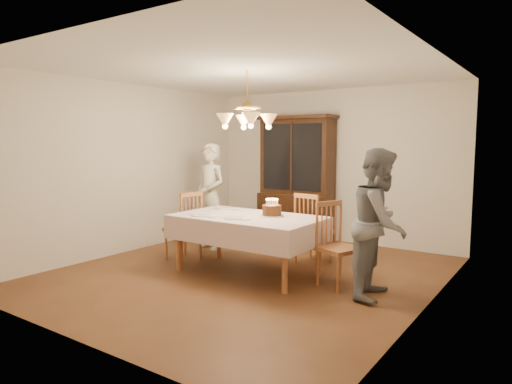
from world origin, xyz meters
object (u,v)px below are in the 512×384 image
Objects in this scene: china_hutch at (296,180)px; chair_far_side at (313,232)px; dining_table at (247,222)px; elderly_woman at (210,196)px; birthday_cake at (272,211)px.

china_hutch reaches higher than chair_far_side.
china_hutch reaches higher than dining_table.
elderly_woman is 1.71m from birthday_cake.
dining_table is 2.35m from china_hutch.
elderly_woman is at bearing -117.07° from china_hutch.
china_hutch reaches higher than elderly_woman.
chair_far_side reaches higher than birthday_cake.
birthday_cake is (1.58, -0.65, -0.02)m from elderly_woman.
chair_far_side is (0.47, 0.94, -0.24)m from dining_table.
chair_far_side is at bearing -52.04° from china_hutch.
chair_far_side is (1.03, -1.32, -0.60)m from china_hutch.
elderly_woman is (-1.77, -0.14, 0.40)m from chair_far_side.
china_hutch is 1.64m from elderly_woman.
chair_far_side is at bearing 16.28° from elderly_woman.
dining_table is at bearing -76.17° from china_hutch.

